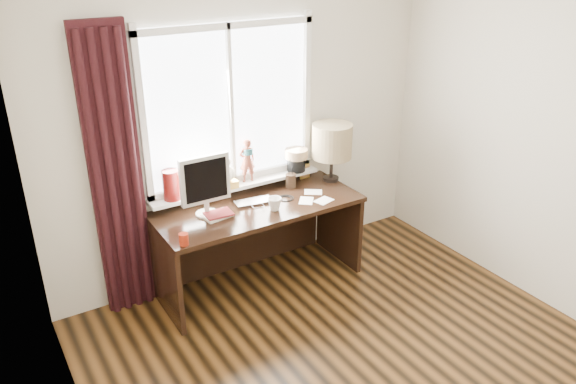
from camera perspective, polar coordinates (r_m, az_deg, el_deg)
wall_back at (r=4.71m, az=-4.30°, el=6.69°), size 3.50×0.00×2.60m
wall_left at (r=2.47m, az=-19.14°, el=-12.57°), size 0.00×4.00×2.60m
laptop at (r=4.59m, az=-3.50°, el=-0.99°), size 0.33×0.24×0.02m
mug at (r=4.46m, az=-1.38°, el=-1.17°), size 0.15×0.15×0.11m
red_cup at (r=4.03m, az=-10.54°, el=-4.74°), size 0.07×0.07×0.09m
window at (r=4.61m, az=-5.50°, el=6.34°), size 1.52×0.22×1.40m
curtain at (r=4.32m, az=-17.04°, el=1.34°), size 0.38×0.09×2.25m
desk at (r=4.75m, az=-3.54°, el=-3.52°), size 1.70×0.70×0.75m
monitor at (r=4.33m, az=-8.41°, el=1.01°), size 0.40×0.18×0.49m
notebook_stack at (r=4.40m, az=-7.16°, el=-2.30°), size 0.24×0.19×0.03m
brush_holder at (r=4.86m, az=0.28°, el=1.18°), size 0.09×0.09×0.25m
icon_frame at (r=5.04m, az=1.73°, el=2.11°), size 0.10×0.03×0.13m
table_lamp at (r=4.91m, az=4.51°, el=5.12°), size 0.35×0.35×0.52m
loose_papers at (r=4.69m, az=2.70°, el=-0.58°), size 0.33×0.35×0.00m
desk_cables at (r=4.66m, az=-0.83°, el=-0.64°), size 0.32×0.27×0.01m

